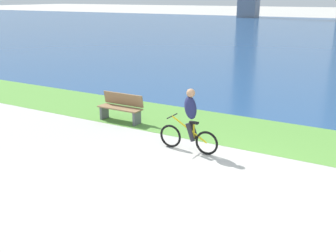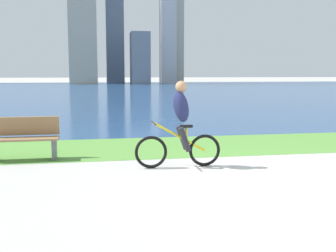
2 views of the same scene
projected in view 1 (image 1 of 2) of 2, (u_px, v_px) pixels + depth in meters
ground_plane at (211, 181)px, 8.79m from camera, size 300.00×300.00×0.00m
grass_strip_bayside at (261, 134)px, 11.74m from camera, size 120.00×2.93×0.01m
cyclist_lead at (190, 121)px, 10.22m from camera, size 1.68×0.52×1.67m
bench_near_path at (121, 108)px, 12.85m from camera, size 1.50×0.47×0.90m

